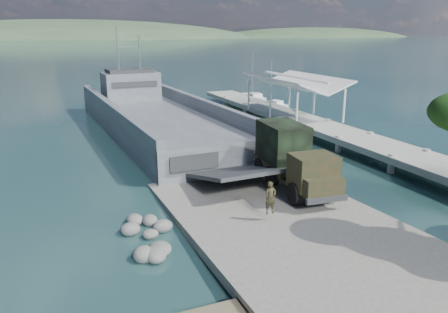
% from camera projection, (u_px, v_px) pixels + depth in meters
% --- Properties ---
extents(ground, '(1400.00, 1400.00, 0.00)m').
position_uv_depth(ground, '(276.00, 221.00, 22.95)').
color(ground, '#1C4345').
rests_on(ground, ground).
extents(boat_ramp, '(10.00, 18.00, 0.50)m').
position_uv_depth(boat_ramp, '(286.00, 224.00, 21.99)').
color(boat_ramp, '#64655D').
rests_on(boat_ramp, ground).
extents(shoreline_rocks, '(3.20, 5.60, 0.90)m').
position_uv_depth(shoreline_rocks, '(159.00, 238.00, 21.10)').
color(shoreline_rocks, '#525350').
rests_on(shoreline_rocks, ground).
extents(distant_headlands, '(1000.00, 240.00, 48.00)m').
position_uv_depth(distant_headlands, '(89.00, 39.00, 537.98)').
color(distant_headlands, '#30472C').
rests_on(distant_headlands, ground).
extents(pier, '(6.40, 44.00, 6.10)m').
position_uv_depth(pier, '(299.00, 114.00, 43.95)').
color(pier, gray).
rests_on(pier, ground).
extents(landing_craft, '(10.80, 37.35, 10.99)m').
position_uv_depth(landing_craft, '(158.00, 123.00, 42.90)').
color(landing_craft, '#4D545B').
rests_on(landing_craft, ground).
extents(military_truck, '(3.17, 8.00, 3.62)m').
position_uv_depth(military_truck, '(292.00, 157.00, 26.25)').
color(military_truck, black).
rests_on(military_truck, boat_ramp).
extents(soldier, '(0.62, 0.42, 1.66)m').
position_uv_depth(soldier, '(270.00, 205.00, 21.62)').
color(soldier, black).
rests_on(soldier, boat_ramp).
extents(sailboat_near, '(2.97, 5.25, 6.15)m').
position_uv_depth(sailboat_near, '(271.00, 105.00, 56.46)').
color(sailboat_near, white).
rests_on(sailboat_near, ground).
extents(sailboat_far, '(1.72, 5.77, 7.02)m').
position_uv_depth(sailboat_far, '(252.00, 98.00, 62.08)').
color(sailboat_far, white).
rests_on(sailboat_far, ground).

